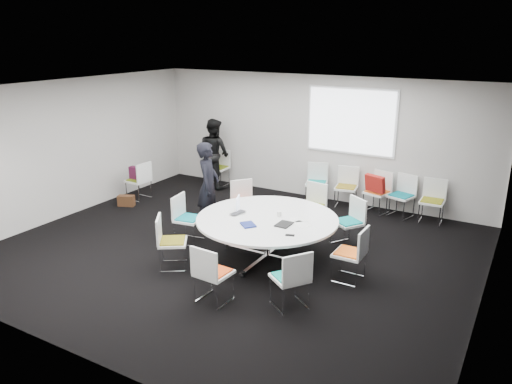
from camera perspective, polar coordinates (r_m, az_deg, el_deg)
The scene contains 31 objects.
room_shell at distance 8.37m, azimuth -1.99°, elevation 2.00°, with size 8.08×7.08×2.88m.
conference_table at distance 8.38m, azimuth 1.28°, elevation -4.07°, with size 2.37×2.37×0.73m.
projection_screen at distance 11.04m, azimuth 10.77°, elevation 7.94°, with size 1.90×0.03×1.35m, color white.
chair_ring_a at distance 7.89m, azimuth 10.64°, elevation -8.06°, with size 0.45×0.46×0.88m.
chair_ring_b at distance 9.11m, azimuth 10.45°, elevation -4.44°, with size 0.63×0.63×0.88m.
chair_ring_c at distance 9.83m, azimuth 6.33°, elevation -2.58°, with size 0.51×0.50×0.88m.
chair_ring_d at distance 9.94m, azimuth -1.30°, elevation -2.22°, with size 0.64×0.64×0.88m.
chair_ring_e at distance 9.21m, azimuth -7.70°, elevation -4.06°, with size 0.51×0.52×0.88m.
chair_ring_f at distance 8.28m, azimuth -9.55°, elevation -6.73°, with size 0.63×0.63×0.88m.
chair_ring_g at distance 7.20m, azimuth -4.89°, elevation -10.43°, with size 0.49×0.48×0.88m.
chair_ring_h at distance 7.06m, azimuth 3.92°, elevation -11.02°, with size 0.63×0.63×0.88m.
chair_back_a at distance 11.32m, azimuth 6.89°, elevation 0.16°, with size 0.57×0.56×0.88m.
chair_back_b at distance 11.12m, azimuth 10.22°, elevation -0.33°, with size 0.53×0.52×0.88m.
chair_back_c at distance 10.92m, azimuth 13.66°, elevation -0.90°, with size 0.57×0.56×0.88m.
chair_back_d at distance 10.80m, azimuth 16.21°, elevation -1.31°, with size 0.57×0.56×0.88m.
chair_back_e at distance 10.65m, azimuth 19.39°, elevation -1.90°, with size 0.47×0.46×0.88m.
chair_spare_left at distance 11.77m, azimuth -13.21°, elevation 0.49°, with size 0.47×0.48×0.88m.
chair_person_back at distance 12.58m, azimuth -4.30°, elevation 2.03°, with size 0.47×0.46×0.88m.
person_main at distance 9.68m, azimuth -5.47°, elevation 0.74°, with size 0.62×0.41×1.70m, color black.
person_back at distance 12.30m, azimuth -4.79°, elevation 4.44°, with size 0.83×0.65×1.71m, color black.
laptop at distance 8.47m, azimuth -1.87°, elevation -2.49°, with size 0.31×0.20×0.02m, color #333338.
laptop_lid at distance 8.65m, azimuth -2.10°, elevation -1.23°, with size 0.30×0.02×0.22m, color silver.
notebook_black at distance 8.02m, azimuth 3.22°, elevation -3.71°, with size 0.22×0.30×0.02m, color black.
tablet_folio at distance 7.99m, azimuth -0.91°, elevation -3.75°, with size 0.26×0.20×0.03m, color navy.
papers_right at distance 8.25m, azimuth 5.00°, elevation -3.18°, with size 0.30×0.21×0.00m, color silver.
papers_front at distance 8.06m, azimuth 5.16°, elevation -3.70°, with size 0.30×0.21×0.00m, color white.
cup at distance 8.37m, azimuth 2.66°, elevation -2.50°, with size 0.08×0.08×0.09m, color white.
phone at distance 7.62m, azimuth 3.90°, elevation -4.95°, with size 0.14×0.07×0.01m, color black.
maroon_bag at distance 11.68m, azimuth -13.38°, elevation 2.11°, with size 0.40×0.14×0.28m, color #4B1430.
brown_bag at distance 11.42m, azimuth -14.61°, elevation -0.97°, with size 0.36×0.16×0.24m, color #422715.
red_jacket at distance 10.59m, azimuth 13.45°, elevation 0.95°, with size 0.44×0.10×0.35m, color maroon.
Camera 1 is at (4.36, -6.84, 3.66)m, focal length 35.00 mm.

